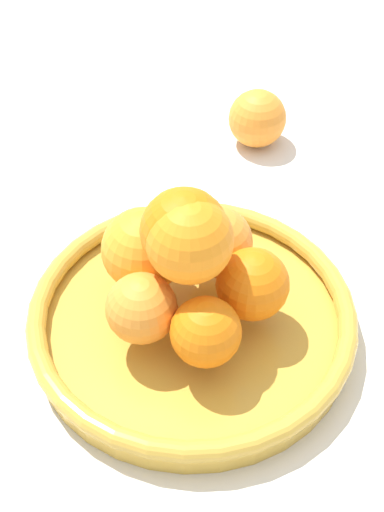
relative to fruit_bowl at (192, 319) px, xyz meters
name	(u,v)px	position (x,y,z in m)	size (l,w,h in m)	color
ground_plane	(192,331)	(0.00, 0.00, -0.02)	(4.00, 4.00, 0.00)	silver
fruit_bowl	(192,319)	(0.00, 0.00, 0.00)	(0.32, 0.32, 0.04)	gold
orange_pile	(187,262)	(0.00, 0.01, 0.08)	(0.18, 0.19, 0.14)	orange
stray_orange	(257,118)	(0.33, -0.01, 0.02)	(0.08, 0.08, 0.08)	orange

